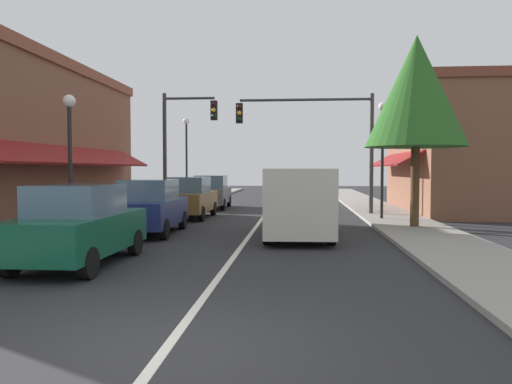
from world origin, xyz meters
TOP-DOWN VIEW (x-y plane):
  - ground_plane at (0.00, 18.00)m, footprint 80.00×80.00m
  - sidewalk_left at (-5.50, 18.00)m, footprint 2.60×56.00m
  - sidewalk_right at (5.50, 18.00)m, footprint 2.60×56.00m
  - lane_center_stripe at (0.00, 18.00)m, footprint 0.14×52.00m
  - storefront_left_block at (-8.86, 12.00)m, footprint 5.45×14.20m
  - storefront_right_block at (9.19, 20.00)m, footprint 6.10×10.20m
  - parked_car_nearest_left at (-3.23, 4.97)m, footprint 1.80×4.11m
  - parked_car_second_left at (-3.26, 10.36)m, footprint 1.87×4.14m
  - parked_car_third_left at (-3.12, 15.69)m, footprint 1.82×4.12m
  - parked_car_far_left at (-3.11, 21.07)m, footprint 1.88×4.15m
  - van_in_lane at (1.52, 10.00)m, footprint 2.10×5.23m
  - traffic_signal_mast_arm at (2.58, 17.35)m, footprint 6.18×0.50m
  - traffic_signal_left_corner at (-3.97, 17.90)m, footprint 2.64×0.50m
  - street_lamp_left_near at (-5.01, 8.43)m, footprint 0.36×0.36m
  - street_lamp_right_mid at (4.89, 15.04)m, footprint 0.36×0.36m
  - street_lamp_left_far at (-5.12, 24.04)m, footprint 0.36×0.36m
  - tree_right_near at (5.56, 12.25)m, footprint 3.48×3.48m

SIDE VIEW (x-z plane):
  - ground_plane at x=0.00m, z-range 0.00..0.00m
  - lane_center_stripe at x=0.00m, z-range 0.00..0.01m
  - sidewalk_left at x=-5.50m, z-range 0.00..0.12m
  - sidewalk_right at x=5.50m, z-range 0.00..0.12m
  - parked_car_nearest_left at x=-3.23m, z-range -0.01..1.76m
  - parked_car_second_left at x=-3.26m, z-range -0.01..1.76m
  - parked_car_third_left at x=-3.12m, z-range -0.01..1.76m
  - parked_car_far_left at x=-3.11m, z-range -0.01..1.76m
  - van_in_lane at x=1.52m, z-range 0.09..2.21m
  - street_lamp_left_near at x=-5.01m, z-range 0.78..5.02m
  - storefront_left_block at x=-8.86m, z-range 0.00..6.12m
  - storefront_right_block at x=9.19m, z-range 0.00..6.13m
  - street_lamp_right_mid at x=4.89m, z-range 0.83..5.61m
  - street_lamp_left_far at x=-5.12m, z-range 0.86..6.00m
  - traffic_signal_left_corner at x=-3.97m, z-range 0.87..6.55m
  - traffic_signal_mast_arm at x=2.58m, z-range 1.08..6.57m
  - tree_right_near at x=5.56m, z-range 1.41..8.11m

